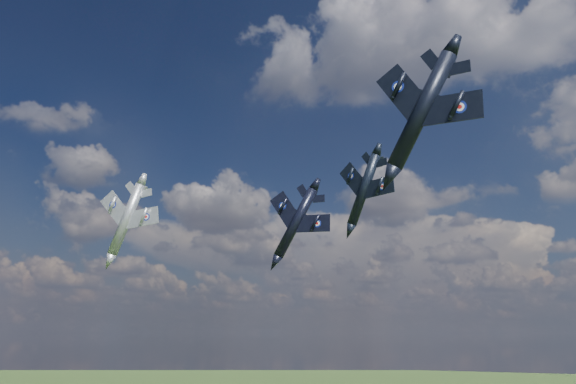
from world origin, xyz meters
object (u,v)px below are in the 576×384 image
at_px(jet_lead_navy, 296,223).
at_px(jet_right_navy, 422,111).
at_px(jet_left_silver, 126,219).
at_px(jet_high_navy, 364,189).

distance_m(jet_lead_navy, jet_right_navy, 26.26).
xyz_separation_m(jet_lead_navy, jet_left_silver, (-28.04, 0.16, 2.70)).
relative_size(jet_right_navy, jet_left_silver, 1.06).
height_order(jet_lead_navy, jet_right_navy, jet_right_navy).
bearing_deg(jet_high_navy, jet_lead_navy, -114.61).
height_order(jet_lead_navy, jet_left_silver, jet_left_silver).
bearing_deg(jet_left_silver, jet_high_navy, 3.87).
relative_size(jet_lead_navy, jet_right_navy, 0.83).
height_order(jet_lead_navy, jet_high_navy, jet_high_navy).
bearing_deg(jet_right_navy, jet_left_silver, 166.41).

